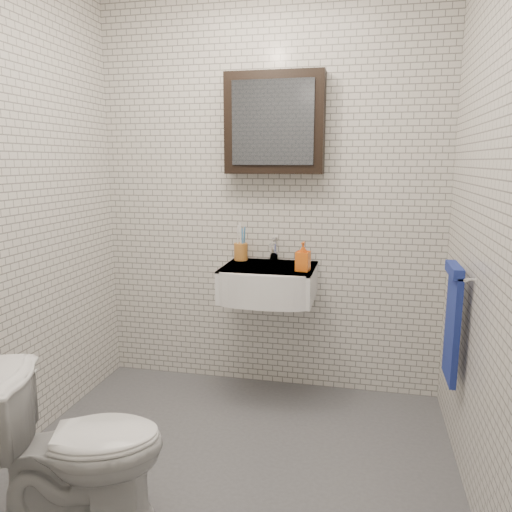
{
  "coord_description": "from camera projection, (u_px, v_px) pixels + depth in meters",
  "views": [
    {
      "loc": [
        0.61,
        -2.13,
        1.48
      ],
      "look_at": [
        0.04,
        0.45,
        0.97
      ],
      "focal_mm": 35.0,
      "sensor_mm": 36.0,
      "label": 1
    }
  ],
  "objects": [
    {
      "name": "toilet",
      "position": [
        78.0,
        446.0,
        2.01
      ],
      "size": [
        0.77,
        0.59,
        0.69
      ],
      "primitive_type": "imported",
      "rotation": [
        0.0,
        0.0,
        1.91
      ],
      "color": "white",
      "rests_on": "ground"
    },
    {
      "name": "faucet",
      "position": [
        274.0,
        251.0,
        3.16
      ],
      "size": [
        0.06,
        0.2,
        0.15
      ],
      "color": "silver",
      "rests_on": "washbasin"
    },
    {
      "name": "soap_bottle",
      "position": [
        303.0,
        257.0,
        2.88
      ],
      "size": [
        0.09,
        0.09,
        0.17
      ],
      "primitive_type": "imported",
      "rotation": [
        0.0,
        0.0,
        -0.14
      ],
      "color": "orange",
      "rests_on": "washbasin"
    },
    {
      "name": "mirror_cabinet",
      "position": [
        275.0,
        123.0,
        3.01
      ],
      "size": [
        0.6,
        0.15,
        0.6
      ],
      "color": "black",
      "rests_on": "room_shell"
    },
    {
      "name": "towel_rail",
      "position": [
        453.0,
        318.0,
        2.42
      ],
      "size": [
        0.09,
        0.3,
        0.58
      ],
      "color": "silver",
      "rests_on": "room_shell"
    },
    {
      "name": "ground",
      "position": [
        228.0,
        466.0,
        2.44
      ],
      "size": [
        2.2,
        2.0,
        0.01
      ],
      "primitive_type": "cube",
      "color": "#4D4F55",
      "rests_on": "ground"
    },
    {
      "name": "washbasin",
      "position": [
        268.0,
        283.0,
        3.0
      ],
      "size": [
        0.55,
        0.5,
        0.2
      ],
      "color": "white",
      "rests_on": "room_shell"
    },
    {
      "name": "toothbrush_cup",
      "position": [
        241.0,
        251.0,
        3.2
      ],
      "size": [
        0.1,
        0.1,
        0.24
      ],
      "rotation": [
        0.0,
        0.0,
        0.09
      ],
      "color": "#B4712D",
      "rests_on": "washbasin"
    },
    {
      "name": "room_shell",
      "position": [
        225.0,
        163.0,
        2.17
      ],
      "size": [
        2.22,
        2.02,
        2.51
      ],
      "color": "silver",
      "rests_on": "ground"
    }
  ]
}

